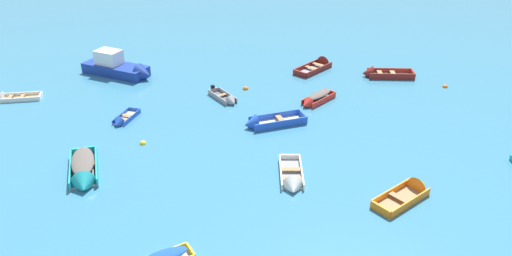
{
  "coord_description": "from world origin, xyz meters",
  "views": [
    {
      "loc": [
        2.08,
        -11.1,
        15.77
      ],
      "look_at": [
        0.0,
        18.96,
        0.15
      ],
      "focal_mm": 34.84,
      "sensor_mm": 36.0,
      "label": 1
    }
  ],
  "objects_px": {
    "rowboat_turquoise_far_back": "(83,172)",
    "rowboat_white_near_right": "(292,182)",
    "rowboat_white_far_left": "(7,98)",
    "rowboat_maroon_midfield_left": "(378,74)",
    "rowboat_grey_outer_left": "(227,99)",
    "rowboat_red_foreground_center": "(315,99)",
    "mooring_buoy_far_field": "(246,89)",
    "mooring_buoy_between_boats_left": "(143,144)",
    "rowboat_blue_back_row_center": "(122,121)",
    "rowboat_maroon_center": "(320,65)",
    "rowboat_orange_back_row_left": "(412,191)",
    "mooring_buoy_midfield": "(445,87)",
    "motor_launch_deep_blue_cluster_outer": "(120,68)"
  },
  "relations": [
    {
      "from": "rowboat_grey_outer_left",
      "to": "mooring_buoy_between_boats_left",
      "type": "height_order",
      "value": "rowboat_grey_outer_left"
    },
    {
      "from": "rowboat_orange_back_row_left",
      "to": "mooring_buoy_far_field",
      "type": "xyz_separation_m",
      "value": [
        -10.4,
        14.07,
        -0.2
      ]
    },
    {
      "from": "rowboat_blue_back_row_center",
      "to": "rowboat_maroon_midfield_left",
      "type": "height_order",
      "value": "rowboat_maroon_midfield_left"
    },
    {
      "from": "mooring_buoy_between_boats_left",
      "to": "rowboat_grey_outer_left",
      "type": "bearing_deg",
      "value": 56.37
    },
    {
      "from": "motor_launch_deep_blue_cluster_outer",
      "to": "rowboat_maroon_center",
      "type": "distance_m",
      "value": 17.71
    },
    {
      "from": "rowboat_maroon_midfield_left",
      "to": "rowboat_white_near_right",
      "type": "bearing_deg",
      "value": -113.13
    },
    {
      "from": "motor_launch_deep_blue_cluster_outer",
      "to": "rowboat_orange_back_row_left",
      "type": "relative_size",
      "value": 1.84
    },
    {
      "from": "rowboat_maroon_midfield_left",
      "to": "mooring_buoy_midfield",
      "type": "height_order",
      "value": "rowboat_maroon_midfield_left"
    },
    {
      "from": "rowboat_white_far_left",
      "to": "rowboat_grey_outer_left",
      "type": "relative_size",
      "value": 1.19
    },
    {
      "from": "rowboat_maroon_midfield_left",
      "to": "rowboat_turquoise_far_back",
      "type": "height_order",
      "value": "rowboat_turquoise_far_back"
    },
    {
      "from": "rowboat_blue_back_row_center",
      "to": "rowboat_white_near_right",
      "type": "relative_size",
      "value": 0.74
    },
    {
      "from": "rowboat_grey_outer_left",
      "to": "mooring_buoy_between_boats_left",
      "type": "relative_size",
      "value": 6.9
    },
    {
      "from": "rowboat_blue_back_row_center",
      "to": "rowboat_maroon_midfield_left",
      "type": "relative_size",
      "value": 0.65
    },
    {
      "from": "rowboat_maroon_center",
      "to": "rowboat_blue_back_row_center",
      "type": "bearing_deg",
      "value": -139.82
    },
    {
      "from": "rowboat_orange_back_row_left",
      "to": "rowboat_turquoise_far_back",
      "type": "bearing_deg",
      "value": 178.93
    },
    {
      "from": "rowboat_maroon_midfield_left",
      "to": "motor_launch_deep_blue_cluster_outer",
      "type": "distance_m",
      "value": 22.32
    },
    {
      "from": "rowboat_blue_back_row_center",
      "to": "mooring_buoy_midfield",
      "type": "bearing_deg",
      "value": 18.57
    },
    {
      "from": "mooring_buoy_midfield",
      "to": "motor_launch_deep_blue_cluster_outer",
      "type": "bearing_deg",
      "value": 178.28
    },
    {
      "from": "rowboat_blue_back_row_center",
      "to": "rowboat_orange_back_row_left",
      "type": "relative_size",
      "value": 0.78
    },
    {
      "from": "rowboat_orange_back_row_left",
      "to": "rowboat_white_far_left",
      "type": "bearing_deg",
      "value": 159.55
    },
    {
      "from": "rowboat_grey_outer_left",
      "to": "motor_launch_deep_blue_cluster_outer",
      "type": "height_order",
      "value": "motor_launch_deep_blue_cluster_outer"
    },
    {
      "from": "rowboat_white_far_left",
      "to": "rowboat_maroon_midfield_left",
      "type": "height_order",
      "value": "rowboat_maroon_midfield_left"
    },
    {
      "from": "rowboat_maroon_center",
      "to": "motor_launch_deep_blue_cluster_outer",
      "type": "bearing_deg",
      "value": -169.72
    },
    {
      "from": "rowboat_white_far_left",
      "to": "mooring_buoy_between_boats_left",
      "type": "relative_size",
      "value": 8.24
    },
    {
      "from": "mooring_buoy_far_field",
      "to": "mooring_buoy_between_boats_left",
      "type": "relative_size",
      "value": 1.08
    },
    {
      "from": "mooring_buoy_far_field",
      "to": "mooring_buoy_midfield",
      "type": "xyz_separation_m",
      "value": [
        16.32,
        1.56,
        0.0
      ]
    },
    {
      "from": "mooring_buoy_between_boats_left",
      "to": "rowboat_orange_back_row_left",
      "type": "bearing_deg",
      "value": -15.62
    },
    {
      "from": "rowboat_turquoise_far_back",
      "to": "mooring_buoy_midfield",
      "type": "height_order",
      "value": "rowboat_turquoise_far_back"
    },
    {
      "from": "rowboat_white_near_right",
      "to": "mooring_buoy_far_field",
      "type": "xyz_separation_m",
      "value": [
        -3.84,
        13.59,
        -0.18
      ]
    },
    {
      "from": "rowboat_turquoise_far_back",
      "to": "rowboat_white_near_right",
      "type": "height_order",
      "value": "rowboat_turquoise_far_back"
    },
    {
      "from": "rowboat_turquoise_far_back",
      "to": "mooring_buoy_far_field",
      "type": "distance_m",
      "value": 15.97
    },
    {
      "from": "rowboat_maroon_midfield_left",
      "to": "mooring_buoy_far_field",
      "type": "xyz_separation_m",
      "value": [
        -11.16,
        -3.55,
        -0.24
      ]
    },
    {
      "from": "mooring_buoy_midfield",
      "to": "rowboat_blue_back_row_center",
      "type": "bearing_deg",
      "value": -161.43
    },
    {
      "from": "rowboat_grey_outer_left",
      "to": "rowboat_blue_back_row_center",
      "type": "bearing_deg",
      "value": -149.25
    },
    {
      "from": "rowboat_maroon_center",
      "to": "mooring_buoy_between_boats_left",
      "type": "xyz_separation_m",
      "value": [
        -12.16,
        -15.07,
        -0.21
      ]
    },
    {
      "from": "rowboat_white_far_left",
      "to": "motor_launch_deep_blue_cluster_outer",
      "type": "bearing_deg",
      "value": 39.15
    },
    {
      "from": "rowboat_blue_back_row_center",
      "to": "mooring_buoy_far_field",
      "type": "distance_m",
      "value": 10.53
    },
    {
      "from": "rowboat_turquoise_far_back",
      "to": "mooring_buoy_far_field",
      "type": "height_order",
      "value": "rowboat_turquoise_far_back"
    },
    {
      "from": "rowboat_orange_back_row_left",
      "to": "rowboat_maroon_center",
      "type": "distance_m",
      "value": 20.03
    },
    {
      "from": "rowboat_red_foreground_center",
      "to": "mooring_buoy_midfield",
      "type": "xyz_separation_m",
      "value": [
        10.8,
        3.92,
        -0.33
      ]
    },
    {
      "from": "rowboat_grey_outer_left",
      "to": "rowboat_white_near_right",
      "type": "bearing_deg",
      "value": -65.44
    },
    {
      "from": "mooring_buoy_far_field",
      "to": "mooring_buoy_between_boats_left",
      "type": "bearing_deg",
      "value": -121.63
    },
    {
      "from": "rowboat_orange_back_row_left",
      "to": "mooring_buoy_between_boats_left",
      "type": "height_order",
      "value": "rowboat_orange_back_row_left"
    },
    {
      "from": "rowboat_grey_outer_left",
      "to": "rowboat_red_foreground_center",
      "type": "distance_m",
      "value": 6.74
    },
    {
      "from": "rowboat_grey_outer_left",
      "to": "mooring_buoy_midfield",
      "type": "height_order",
      "value": "rowboat_grey_outer_left"
    },
    {
      "from": "rowboat_maroon_midfield_left",
      "to": "mooring_buoy_midfield",
      "type": "distance_m",
      "value": 5.54
    },
    {
      "from": "motor_launch_deep_blue_cluster_outer",
      "to": "rowboat_grey_outer_left",
      "type": "bearing_deg",
      "value": -26.38
    },
    {
      "from": "motor_launch_deep_blue_cluster_outer",
      "to": "mooring_buoy_midfield",
      "type": "relative_size",
      "value": 15.48
    },
    {
      "from": "rowboat_orange_back_row_left",
      "to": "mooring_buoy_midfield",
      "type": "relative_size",
      "value": 8.41
    },
    {
      "from": "rowboat_orange_back_row_left",
      "to": "mooring_buoy_between_boats_left",
      "type": "relative_size",
      "value": 8.36
    }
  ]
}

